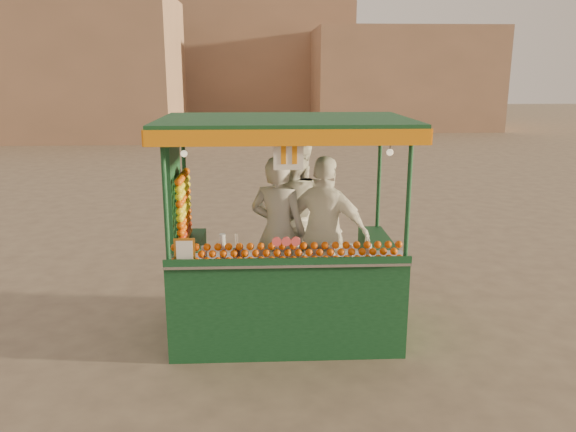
{
  "coord_description": "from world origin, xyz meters",
  "views": [
    {
      "loc": [
        -0.32,
        -6.25,
        2.92
      ],
      "look_at": [
        -0.02,
        -0.07,
        1.34
      ],
      "focal_mm": 35.65,
      "sensor_mm": 36.0,
      "label": 1
    }
  ],
  "objects_px": {
    "juice_cart": "(279,269)",
    "vendor_right": "(325,233)",
    "vendor_left": "(278,232)",
    "vendor_middle": "(292,216)"
  },
  "relations": [
    {
      "from": "juice_cart",
      "to": "vendor_middle",
      "type": "relative_size",
      "value": 1.43
    },
    {
      "from": "vendor_right",
      "to": "vendor_middle",
      "type": "bearing_deg",
      "value": -33.21
    },
    {
      "from": "juice_cart",
      "to": "vendor_right",
      "type": "bearing_deg",
      "value": 14.8
    },
    {
      "from": "juice_cart",
      "to": "vendor_left",
      "type": "relative_size",
      "value": 1.54
    },
    {
      "from": "juice_cart",
      "to": "vendor_left",
      "type": "height_order",
      "value": "juice_cart"
    },
    {
      "from": "vendor_left",
      "to": "vendor_right",
      "type": "xyz_separation_m",
      "value": [
        0.52,
        -0.07,
        -0.0
      ]
    },
    {
      "from": "juice_cart",
      "to": "vendor_middle",
      "type": "xyz_separation_m",
      "value": [
        0.18,
        0.69,
        0.43
      ]
    },
    {
      "from": "juice_cart",
      "to": "vendor_right",
      "type": "relative_size",
      "value": 1.54
    },
    {
      "from": "vendor_left",
      "to": "vendor_right",
      "type": "relative_size",
      "value": 1.0
    },
    {
      "from": "juice_cart",
      "to": "vendor_middle",
      "type": "distance_m",
      "value": 0.83
    }
  ]
}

